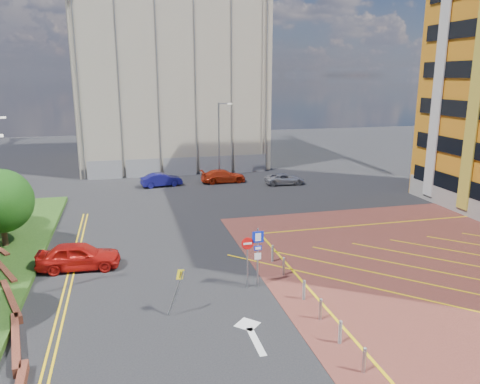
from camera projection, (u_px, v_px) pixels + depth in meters
name	position (u px, v px, depth m)	size (l,w,h in m)	color
ground	(253.00, 296.00, 23.44)	(140.00, 140.00, 0.00)	black
retaining_wall	(6.00, 301.00, 22.50)	(6.06, 20.33, 0.40)	brown
tree_c	(0.00, 201.00, 28.90)	(4.00, 4.00, 4.90)	#3D2B1C
lamp_back	(220.00, 137.00, 49.70)	(1.53, 0.16, 8.00)	#9EA0A8
sign_cluster	(254.00, 252.00, 23.96)	(1.17, 0.12, 3.20)	#9EA0A8
warning_sign	(177.00, 286.00, 21.25)	(0.85, 0.44, 2.24)	#9EA0A8
bollard_row	(309.00, 297.00, 22.30)	(0.14, 11.14, 0.90)	#9EA0A8
construction_building	(168.00, 73.00, 58.42)	(21.20, 19.20, 22.00)	#B4A793
construction_fence	(189.00, 166.00, 51.67)	(21.60, 0.06, 2.00)	gray
car_red_left	(79.00, 256.00, 26.57)	(1.85, 4.59, 1.56)	#B7140F
car_blue_back	(161.00, 180.00, 46.47)	(1.40, 4.03, 1.33)	navy
car_red_back	(223.00, 176.00, 48.17)	(1.87, 4.61, 1.34)	red
car_silver_back	(285.00, 179.00, 47.35)	(1.84, 3.99, 1.11)	#A6A6AD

